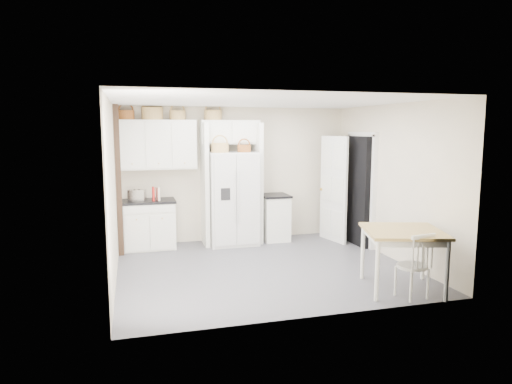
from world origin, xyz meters
name	(u,v)px	position (x,y,z in m)	size (l,w,h in m)	color
floor	(264,267)	(0.00, 0.00, 0.00)	(4.50, 4.50, 0.00)	#4B4B52
ceiling	(264,101)	(0.00, 0.00, 2.60)	(4.50, 4.50, 0.00)	white
wall_back	(236,174)	(0.00, 2.00, 1.30)	(4.50, 4.50, 0.00)	#BFB4A0
wall_left	(113,192)	(-2.25, 0.00, 1.30)	(4.00, 4.00, 0.00)	#BFB4A0
wall_right	(392,182)	(2.25, 0.00, 1.30)	(4.00, 4.00, 0.00)	#BFB4A0
refrigerator	(232,198)	(-0.15, 1.63, 0.88)	(0.91, 0.73, 1.76)	silver
base_cab_left	(149,225)	(-1.71, 1.70, 0.43)	(0.93, 0.59, 0.86)	white
base_cab_right	(275,218)	(0.72, 1.70, 0.43)	(0.49, 0.59, 0.87)	white
dining_table	(402,260)	(1.54, -1.45, 0.42)	(1.00, 1.00, 0.84)	#A8874A
windsor_chair	(412,266)	(1.50, -1.75, 0.42)	(0.41, 0.37, 0.84)	white
counter_left	(148,201)	(-1.71, 1.70, 0.88)	(0.97, 0.62, 0.04)	black
counter_right	(275,196)	(0.72, 1.70, 0.89)	(0.53, 0.63, 0.04)	black
toaster	(137,195)	(-1.90, 1.65, 1.00)	(0.30, 0.17, 0.21)	silver
cookbook_red	(153,194)	(-1.61, 1.62, 1.02)	(0.04, 0.16, 0.25)	red
cookbook_cream	(158,194)	(-1.53, 1.62, 1.02)	(0.04, 0.16, 0.24)	beige
basket_upper_a	(126,115)	(-2.04, 1.83, 2.43)	(0.29, 0.29, 0.16)	brown
basket_upper_b	(152,114)	(-1.58, 1.83, 2.46)	(0.38, 0.38, 0.22)	#9F8141
basket_upper_c	(178,115)	(-1.12, 1.83, 2.43)	(0.29, 0.29, 0.17)	#9F8141
basket_bridge_a	(213,115)	(-0.47, 1.83, 2.44)	(0.33, 0.33, 0.18)	#9F8141
basket_fridge_a	(220,148)	(-0.40, 1.53, 1.84)	(0.32, 0.32, 0.17)	#9F8141
basket_fridge_b	(244,148)	(0.06, 1.53, 1.83)	(0.25, 0.25, 0.13)	brown
upper_cabinet	(158,145)	(-1.50, 1.83, 1.90)	(1.40, 0.34, 0.90)	white
bridge_cabinet	(230,132)	(-0.15, 1.83, 2.12)	(1.12, 0.34, 0.45)	white
fridge_panel_left	(205,185)	(-0.66, 1.70, 1.15)	(0.08, 0.60, 2.30)	white
fridge_panel_right	(257,183)	(0.36, 1.70, 1.15)	(0.08, 0.60, 2.30)	white
trim_post	(119,181)	(-2.20, 1.35, 1.30)	(0.09, 0.09, 2.60)	black
doorway_void	(358,191)	(2.16, 1.00, 1.02)	(0.18, 0.85, 2.05)	black
door_slab	(333,189)	(1.80, 1.33, 1.02)	(0.80, 0.04, 2.05)	white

